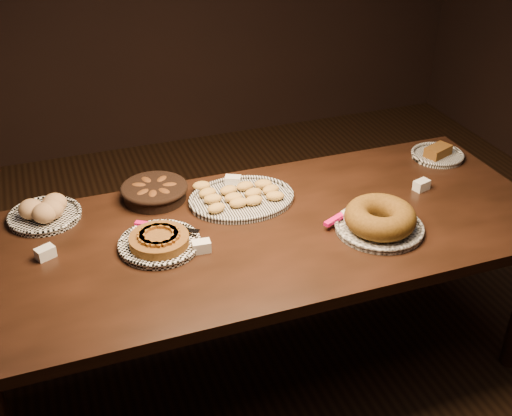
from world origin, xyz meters
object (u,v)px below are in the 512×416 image
object	(u,v)px
buffet_table	(263,243)
madeleine_platter	(241,197)
apple_tart_plate	(159,242)
bundt_cake_plate	(380,220)

from	to	relation	value
buffet_table	madeleine_platter	distance (m)	0.26
apple_tart_plate	madeleine_platter	distance (m)	0.46
buffet_table	apple_tart_plate	size ratio (longest dim) A/B	7.27
buffet_table	bundt_cake_plate	xyz separation A→B (m)	(0.43, -0.17, 0.12)
buffet_table	bundt_cake_plate	world-z (taller)	bundt_cake_plate
apple_tart_plate	bundt_cake_plate	distance (m)	0.87
madeleine_platter	bundt_cake_plate	bearing A→B (deg)	-28.71
buffet_table	bundt_cake_plate	size ratio (longest dim) A/B	6.14
bundt_cake_plate	madeleine_platter	bearing A→B (deg)	126.73
buffet_table	madeleine_platter	world-z (taller)	madeleine_platter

